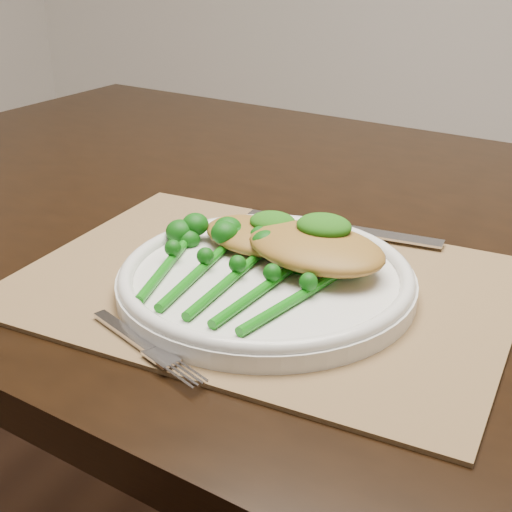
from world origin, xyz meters
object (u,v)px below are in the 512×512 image
at_px(chicken_fillet_left, 256,235).
at_px(broccolini_bundle, 227,282).
at_px(dining_table, 336,466).
at_px(placemat, 264,285).
at_px(dinner_plate, 266,278).

distance_m(chicken_fillet_left, broccolini_bundle, 0.10).
xyz_separation_m(dining_table, broccolini_bundle, (-0.04, -0.25, 0.40)).
relative_size(chicken_fillet_left, broccolini_bundle, 0.63).
xyz_separation_m(dining_table, placemat, (-0.02, -0.19, 0.37)).
distance_m(dinner_plate, chicken_fillet_left, 0.07).
xyz_separation_m(placemat, dinner_plate, (0.01, -0.01, 0.02)).
xyz_separation_m(placemat, chicken_fillet_left, (-0.03, 0.04, 0.03)).
bearing_deg(placemat, dining_table, 83.69).
relative_size(dinner_plate, chicken_fillet_left, 2.40).
distance_m(dining_table, placemat, 0.42).
distance_m(dining_table, dinner_plate, 0.44).
xyz_separation_m(dinner_plate, chicken_fillet_left, (-0.04, 0.06, 0.02)).
bearing_deg(dinner_plate, chicken_fillet_left, 124.52).
height_order(chicken_fillet_left, broccolini_bundle, same).
xyz_separation_m(dinner_plate, broccolini_bundle, (-0.02, -0.04, 0.01)).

